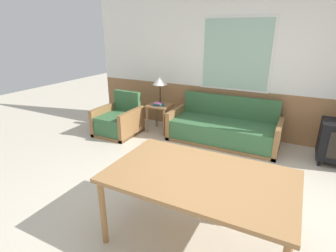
{
  "coord_description": "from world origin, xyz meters",
  "views": [
    {
      "loc": [
        0.67,
        -2.46,
        2.01
      ],
      "look_at": [
        -1.16,
        1.13,
        0.53
      ],
      "focal_mm": 28.0,
      "sensor_mm": 36.0,
      "label": 1
    }
  ],
  "objects_px": {
    "couch": "(223,129)",
    "armchair": "(119,122)",
    "side_table": "(160,110)",
    "table_lamp": "(160,81)",
    "dining_table": "(200,181)"
  },
  "relations": [
    {
      "from": "side_table",
      "to": "table_lamp",
      "type": "bearing_deg",
      "value": 113.37
    },
    {
      "from": "side_table",
      "to": "table_lamp",
      "type": "height_order",
      "value": "table_lamp"
    },
    {
      "from": "couch",
      "to": "table_lamp",
      "type": "height_order",
      "value": "table_lamp"
    },
    {
      "from": "side_table",
      "to": "armchair",
      "type": "bearing_deg",
      "value": -143.39
    },
    {
      "from": "dining_table",
      "to": "armchair",
      "type": "bearing_deg",
      "value": 141.4
    },
    {
      "from": "table_lamp",
      "to": "dining_table",
      "type": "bearing_deg",
      "value": -54.5
    },
    {
      "from": "couch",
      "to": "table_lamp",
      "type": "distance_m",
      "value": 1.58
    },
    {
      "from": "couch",
      "to": "table_lamp",
      "type": "bearing_deg",
      "value": 178.64
    },
    {
      "from": "table_lamp",
      "to": "dining_table",
      "type": "height_order",
      "value": "table_lamp"
    },
    {
      "from": "table_lamp",
      "to": "dining_table",
      "type": "relative_size",
      "value": 0.33
    },
    {
      "from": "couch",
      "to": "side_table",
      "type": "height_order",
      "value": "couch"
    },
    {
      "from": "dining_table",
      "to": "couch",
      "type": "bearing_deg",
      "value": 100.38
    },
    {
      "from": "table_lamp",
      "to": "armchair",
      "type": "bearing_deg",
      "value": -137.96
    },
    {
      "from": "couch",
      "to": "armchair",
      "type": "bearing_deg",
      "value": -164.65
    },
    {
      "from": "armchair",
      "to": "side_table",
      "type": "relative_size",
      "value": 1.43
    }
  ]
}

